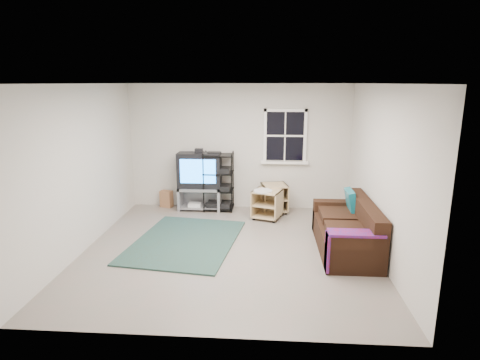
# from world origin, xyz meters

# --- Properties ---
(room) EXTENTS (4.60, 4.62, 4.60)m
(room) POSITION_xyz_m (0.95, 2.27, 1.48)
(room) COLOR slate
(room) RESTS_ON ground
(tv_unit) EXTENTS (0.89, 0.44, 1.30)m
(tv_unit) POSITION_xyz_m (-0.81, 2.06, 0.71)
(tv_unit) COLOR gray
(tv_unit) RESTS_ON ground
(av_rack) EXTENTS (0.61, 0.45, 1.23)m
(av_rack) POSITION_xyz_m (-0.41, 2.06, 0.53)
(av_rack) COLOR black
(av_rack) RESTS_ON ground
(side_table_left) EXTENTS (0.59, 0.59, 0.59)m
(side_table_left) POSITION_xyz_m (0.74, 2.01, 0.31)
(side_table_left) COLOR tan
(side_table_left) RESTS_ON ground
(side_table_right) EXTENTS (0.66, 0.66, 0.60)m
(side_table_right) POSITION_xyz_m (0.61, 1.60, 0.33)
(side_table_right) COLOR tan
(side_table_right) RESTS_ON ground
(sofa) EXTENTS (0.83, 1.88, 0.86)m
(sofa) POSITION_xyz_m (1.89, 0.13, 0.30)
(sofa) COLOR black
(sofa) RESTS_ON ground
(shag_rug) EXTENTS (1.90, 2.43, 0.03)m
(shag_rug) POSITION_xyz_m (-0.76, 0.26, 0.01)
(shag_rug) COLOR #332316
(shag_rug) RESTS_ON ground
(paper_bag) EXTENTS (0.29, 0.23, 0.36)m
(paper_bag) POSITION_xyz_m (-1.56, 2.18, 0.18)
(paper_bag) COLOR #986444
(paper_bag) RESTS_ON ground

